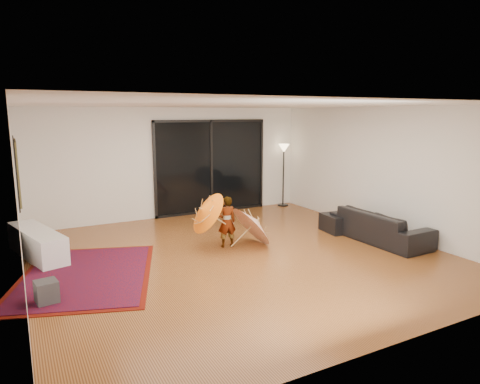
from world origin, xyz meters
TOP-DOWN VIEW (x-y plane):
  - floor at (0.00, 0.00)m, footprint 7.00×7.00m
  - ceiling at (0.00, 0.00)m, footprint 7.00×7.00m
  - wall_back at (0.00, 3.50)m, footprint 7.00×0.00m
  - wall_front at (0.00, -3.50)m, footprint 7.00×0.00m
  - wall_left at (-3.50, 0.00)m, footprint 0.00×7.00m
  - wall_right at (3.50, 0.00)m, footprint 0.00×7.00m
  - sliding_door at (1.00, 3.47)m, footprint 3.06×0.07m
  - painting at (-3.46, 1.00)m, footprint 0.04×1.28m
  - media_console at (-3.25, 1.67)m, footprint 0.93×1.88m
  - speaker at (-3.25, -0.51)m, footprint 0.32×0.32m
  - persian_rug at (-2.63, 0.30)m, footprint 2.80×3.29m
  - sofa at (2.95, -0.49)m, footprint 0.85×2.13m
  - ottoman at (2.71, 0.43)m, footprint 0.74×0.74m
  - floor_lamp at (3.10, 3.25)m, footprint 0.30×0.30m
  - child at (0.04, 0.60)m, footprint 0.39×0.28m
  - parasol_orange at (-0.51, 0.55)m, footprint 0.63×0.85m
  - parasol_white at (0.64, 0.45)m, footprint 0.74×0.96m

SIDE VIEW (x-z plane):
  - floor at x=0.00m, z-range 0.00..0.00m
  - persian_rug at x=-2.63m, z-range 0.00..0.02m
  - speaker at x=-3.25m, z-range 0.00..0.32m
  - ottoman at x=2.71m, z-range 0.00..0.38m
  - media_console at x=-3.25m, z-range 0.00..0.51m
  - sofa at x=2.95m, z-range 0.00..0.62m
  - child at x=0.04m, z-range 0.00..1.00m
  - parasol_white at x=0.64m, z-range 0.01..1.00m
  - parasol_orange at x=-0.51m, z-range 0.29..1.18m
  - sliding_door at x=1.00m, z-range 0.00..2.40m
  - wall_back at x=0.00m, z-range -2.15..4.85m
  - wall_front at x=0.00m, z-range -2.15..4.85m
  - wall_left at x=-3.50m, z-range -2.15..4.85m
  - wall_right at x=3.50m, z-range -2.15..4.85m
  - floor_lamp at x=3.10m, z-range 0.50..2.23m
  - painting at x=-3.46m, z-range 1.11..2.19m
  - ceiling at x=0.00m, z-range 2.70..2.70m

